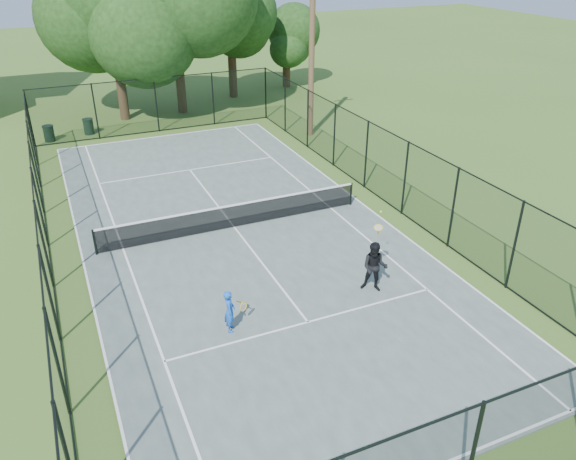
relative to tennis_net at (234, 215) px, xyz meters
name	(u,v)px	position (x,y,z in m)	size (l,w,h in m)	color
ground	(234,229)	(0.00, 0.00, -0.58)	(120.00, 120.00, 0.00)	#436522
tennis_court	(234,228)	(0.00, 0.00, -0.55)	(11.00, 24.00, 0.06)	#4C5A55
tennis_net	(234,215)	(0.00, 0.00, 0.00)	(10.08, 0.08, 0.95)	black
fence	(233,192)	(0.00, 0.00, 0.92)	(13.10, 26.10, 3.00)	black
tree_near_left	(113,24)	(-1.33, 16.21, 4.85)	(6.77, 6.77, 8.83)	#332114
tree_near_mid	(175,18)	(2.21, 16.28, 4.96)	(6.87, 6.87, 8.99)	#332114
tree_near_right	(230,22)	(6.36, 18.65, 4.24)	(5.50, 5.50, 7.59)	#332114
tree_far_right	(286,42)	(10.83, 19.80, 2.54)	(3.82, 3.82, 5.06)	#332114
trash_bin_left	(49,133)	(-5.74, 13.66, -0.14)	(0.58, 0.58, 0.86)	black
trash_bin_right	(89,126)	(-3.66, 14.08, -0.14)	(0.58, 0.58, 0.87)	black
utility_pole	(312,54)	(7.53, 9.00, 3.79)	(1.40, 0.30, 8.61)	#4C3823
player_blue	(230,311)	(-2.11, -5.83, 0.11)	(0.79, 0.53, 1.27)	blue
player_black	(375,267)	(2.56, -5.72, 0.30)	(1.05, 1.19, 2.32)	black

